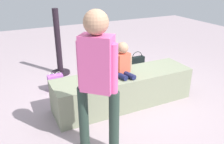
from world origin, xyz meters
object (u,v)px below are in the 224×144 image
gift_bag (56,82)px  handbag_black_leather (137,62)px  cake_box_white (98,69)px  adult_standing (97,73)px  child_seated (123,61)px  water_bottle_near_gift (89,84)px  cake_plate (99,74)px  party_cup_red (155,78)px

gift_bag → handbag_black_leather: size_ratio=0.87×
cake_box_white → adult_standing: bearing=-112.6°
adult_standing → cake_box_white: adult_standing is taller
handbag_black_leather → child_seated: bearing=-130.1°
child_seated → water_bottle_near_gift: child_seated is taller
child_seated → gift_bag: child_seated is taller
cake_plate → child_seated: bearing=-22.4°
adult_standing → cake_box_white: size_ratio=4.74×
water_bottle_near_gift → adult_standing: bearing=-106.2°
party_cup_red → cake_box_white: size_ratio=0.28×
gift_bag → water_bottle_near_gift: 0.55m
child_seated → water_bottle_near_gift: (-0.27, 0.70, -0.60)m
water_bottle_near_gift → cake_box_white: bearing=54.9°
child_seated → cake_box_white: size_ratio=1.48×
gift_bag → water_bottle_near_gift: size_ratio=1.45×
adult_standing → gift_bag: 1.83m
cake_box_white → water_bottle_near_gift: bearing=-125.1°
water_bottle_near_gift → cake_box_white: (0.44, 0.63, -0.05)m
adult_standing → gift_bag: adult_standing is taller
child_seated → cake_box_white: bearing=82.6°
adult_standing → handbag_black_leather: (1.64, 1.87, -0.80)m
child_seated → handbag_black_leather: (0.96, 1.14, -0.56)m
party_cup_red → handbag_black_leather: handbag_black_leather is taller
adult_standing → handbag_black_leather: adult_standing is taller
gift_bag → water_bottle_near_gift: bearing=-22.7°
adult_standing → cake_box_white: 2.40m
child_seated → adult_standing: (-0.69, -0.73, 0.24)m
child_seated → cake_plate: size_ratio=2.16×
handbag_black_leather → adult_standing: bearing=-131.3°
child_seated → gift_bag: 1.32m
child_seated → gift_bag: (-0.78, 0.91, -0.56)m
child_seated → adult_standing: size_ratio=0.31×
gift_bag → adult_standing: bearing=-86.7°
cake_box_white → child_seated: bearing=-97.4°
child_seated → cake_plate: 0.39m
adult_standing → water_bottle_near_gift: adult_standing is taller
cake_plate → handbag_black_leather: cake_plate is taller
adult_standing → water_bottle_near_gift: (0.42, 1.43, -0.83)m
adult_standing → cake_plate: size_ratio=6.91×
cake_plate → party_cup_red: 1.40m
child_seated → party_cup_red: bearing=27.5°
cake_plate → gift_bag: cake_plate is taller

